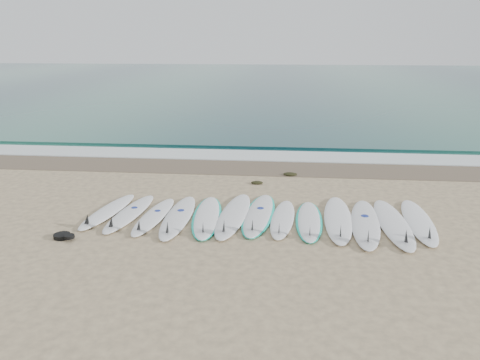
# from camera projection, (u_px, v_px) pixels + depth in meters

# --- Properties ---
(ground) EXTENTS (120.00, 120.00, 0.00)m
(ground) POSITION_uv_depth(u_px,v_px,m) (258.00, 218.00, 10.10)
(ground) COLOR tan
(ocean) EXTENTS (120.00, 55.00, 0.03)m
(ocean) POSITION_uv_depth(u_px,v_px,m) (280.00, 82.00, 41.04)
(ocean) COLOR #1B514C
(ocean) RESTS_ON ground
(wet_sand_band) EXTENTS (120.00, 1.80, 0.01)m
(wet_sand_band) POSITION_uv_depth(u_px,v_px,m) (266.00, 168.00, 14.00)
(wet_sand_band) COLOR brown
(wet_sand_band) RESTS_ON ground
(foam_band) EXTENTS (120.00, 1.40, 0.04)m
(foam_band) POSITION_uv_depth(u_px,v_px,m) (268.00, 156.00, 15.33)
(foam_band) COLOR silver
(foam_band) RESTS_ON ground
(wave_crest) EXTENTS (120.00, 1.00, 0.10)m
(wave_crest) POSITION_uv_depth(u_px,v_px,m) (269.00, 145.00, 16.75)
(wave_crest) COLOR #1B514C
(wave_crest) RESTS_ON ground
(surfboard_0) EXTENTS (0.82, 2.39, 0.30)m
(surfboard_0) POSITION_uv_depth(u_px,v_px,m) (107.00, 212.00, 10.34)
(surfboard_0) COLOR white
(surfboard_0) RESTS_ON ground
(surfboard_1) EXTENTS (0.76, 2.47, 0.31)m
(surfboard_1) POSITION_uv_depth(u_px,v_px,m) (129.00, 214.00, 10.22)
(surfboard_1) COLOR white
(surfboard_1) RESTS_ON ground
(surfboard_2) EXTENTS (0.67, 2.34, 0.30)m
(surfboard_2) POSITION_uv_depth(u_px,v_px,m) (153.00, 217.00, 10.05)
(surfboard_2) COLOR white
(surfboard_2) RESTS_ON ground
(surfboard_3) EXTENTS (0.56, 2.64, 0.34)m
(surfboard_3) POSITION_uv_depth(u_px,v_px,m) (178.00, 217.00, 10.00)
(surfboard_3) COLOR white
(surfboard_3) RESTS_ON ground
(surfboard_4) EXTENTS (0.83, 2.61, 0.33)m
(surfboard_4) POSITION_uv_depth(u_px,v_px,m) (207.00, 217.00, 10.05)
(surfboard_4) COLOR white
(surfboard_4) RESTS_ON ground
(surfboard_5) EXTENTS (0.80, 2.84, 0.36)m
(surfboard_5) POSITION_uv_depth(u_px,v_px,m) (233.00, 215.00, 10.09)
(surfboard_5) COLOR white
(surfboard_5) RESTS_ON ground
(surfboard_6) EXTENTS (0.85, 2.72, 0.34)m
(surfboard_6) POSITION_uv_depth(u_px,v_px,m) (259.00, 215.00, 10.17)
(surfboard_6) COLOR white
(surfboard_6) RESTS_ON ground
(surfboard_7) EXTENTS (0.66, 2.34, 0.30)m
(surfboard_7) POSITION_uv_depth(u_px,v_px,m) (282.00, 219.00, 9.91)
(surfboard_7) COLOR white
(surfboard_7) RESTS_ON ground
(surfboard_8) EXTENTS (0.64, 2.36, 0.30)m
(surfboard_8) POSITION_uv_depth(u_px,v_px,m) (309.00, 221.00, 9.84)
(surfboard_8) COLOR white
(surfboard_8) RESTS_ON ground
(surfboard_9) EXTENTS (0.75, 2.84, 0.36)m
(surfboard_9) POSITION_uv_depth(u_px,v_px,m) (338.00, 219.00, 9.87)
(surfboard_9) COLOR white
(surfboard_9) RESTS_ON ground
(surfboard_10) EXTENTS (0.90, 2.87, 0.36)m
(surfboard_10) POSITION_uv_depth(u_px,v_px,m) (365.00, 224.00, 9.64)
(surfboard_10) COLOR silver
(surfboard_10) RESTS_ON ground
(surfboard_11) EXTENTS (0.61, 2.86, 0.37)m
(surfboard_11) POSITION_uv_depth(u_px,v_px,m) (394.00, 224.00, 9.62)
(surfboard_11) COLOR white
(surfboard_11) RESTS_ON ground
(surfboard_12) EXTENTS (0.73, 2.70, 0.34)m
(surfboard_12) POSITION_uv_depth(u_px,v_px,m) (419.00, 222.00, 9.74)
(surfboard_12) COLOR white
(surfboard_12) RESTS_ON ground
(seaweed_near) EXTENTS (0.32, 0.25, 0.06)m
(seaweed_near) POSITION_uv_depth(u_px,v_px,m) (257.00, 183.00, 12.48)
(seaweed_near) COLOR black
(seaweed_near) RESTS_ON ground
(seaweed_far) EXTENTS (0.39, 0.30, 0.08)m
(seaweed_far) POSITION_uv_depth(u_px,v_px,m) (290.00, 174.00, 13.23)
(seaweed_far) COLOR black
(seaweed_far) RESTS_ON ground
(leash_coil) EXTENTS (0.46, 0.36, 0.11)m
(leash_coil) POSITION_uv_depth(u_px,v_px,m) (64.00, 236.00, 9.07)
(leash_coil) COLOR black
(leash_coil) RESTS_ON ground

